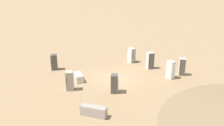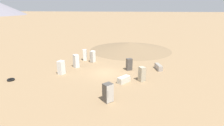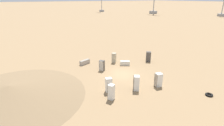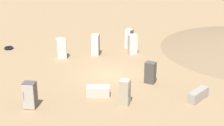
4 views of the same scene
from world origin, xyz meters
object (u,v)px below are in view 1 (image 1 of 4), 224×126
at_px(discarded_fridge_3, 94,111).
at_px(discarded_fridge_7, 182,67).
at_px(discarded_fridge_2, 79,77).
at_px(discarded_fridge_8, 115,84).
at_px(discarded_fridge_5, 170,70).
at_px(discarded_fridge_4, 150,61).
at_px(discarded_fridge_0, 54,62).
at_px(discarded_fridge_6, 70,81).
at_px(discarded_fridge_1, 131,55).
at_px(scrap_tire, 130,50).

relative_size(discarded_fridge_3, discarded_fridge_7, 1.09).
distance_m(discarded_fridge_2, discarded_fridge_7, 10.57).
distance_m(discarded_fridge_2, discarded_fridge_8, 4.35).
relative_size(discarded_fridge_3, discarded_fridge_5, 1.10).
distance_m(discarded_fridge_4, discarded_fridge_7, 3.61).
distance_m(discarded_fridge_0, discarded_fridge_6, 6.01).
distance_m(discarded_fridge_3, discarded_fridge_4, 11.45).
bearing_deg(discarded_fridge_0, discarded_fridge_4, -101.92).
bearing_deg(discarded_fridge_2, discarded_fridge_4, 6.19).
distance_m(discarded_fridge_0, discarded_fridge_3, 10.95).
bearing_deg(discarded_fridge_5, discarded_fridge_6, 159.57).
bearing_deg(discarded_fridge_2, discarded_fridge_1, 27.20).
relative_size(discarded_fridge_4, discarded_fridge_8, 1.15).
distance_m(discarded_fridge_5, scrap_tire, 11.48).
xyz_separation_m(discarded_fridge_2, discarded_fridge_3, (-3.77, -5.50, 0.01)).
relative_size(discarded_fridge_7, discarded_fridge_8, 1.11).
bearing_deg(discarded_fridge_6, discarded_fridge_4, -149.12).
height_order(discarded_fridge_6, discarded_fridge_8, discarded_fridge_6).
height_order(discarded_fridge_1, discarded_fridge_8, discarded_fridge_1).
bearing_deg(discarded_fridge_8, discarded_fridge_5, 125.53).
bearing_deg(discarded_fridge_3, discarded_fridge_7, -27.58).
relative_size(discarded_fridge_8, scrap_tire, 1.92).
bearing_deg(discarded_fridge_2, discarded_fridge_8, -56.89).
xyz_separation_m(discarded_fridge_1, discarded_fridge_6, (-10.08, -0.28, -0.03)).
height_order(discarded_fridge_3, discarded_fridge_5, discarded_fridge_5).
relative_size(discarded_fridge_3, discarded_fridge_4, 1.05).
bearing_deg(discarded_fridge_4, discarded_fridge_1, -68.48).
bearing_deg(discarded_fridge_2, discarded_fridge_5, -15.22).
height_order(discarded_fridge_0, scrap_tire, discarded_fridge_0).
height_order(discarded_fridge_4, discarded_fridge_8, discarded_fridge_4).
bearing_deg(discarded_fridge_6, discarded_fridge_0, -68.00).
xyz_separation_m(discarded_fridge_3, discarded_fridge_6, (1.86, 4.56, 0.49)).
xyz_separation_m(discarded_fridge_5, discarded_fridge_8, (-6.07, 2.29, -0.08)).
bearing_deg(discarded_fridge_7, discarded_fridge_2, 19.85).
relative_size(discarded_fridge_4, discarded_fridge_6, 1.09).
xyz_separation_m(discarded_fridge_3, discarded_fridge_8, (3.87, 1.18, 0.44)).
bearing_deg(discarded_fridge_2, discarded_fridge_7, -11.21).
bearing_deg(discarded_fridge_4, discarded_fridge_3, 43.65).
bearing_deg(discarded_fridge_6, discarded_fridge_3, 114.49).
bearing_deg(discarded_fridge_1, scrap_tire, -131.60).
relative_size(discarded_fridge_2, scrap_tire, 2.00).
bearing_deg(discarded_fridge_3, discarded_fridge_8, -2.26).
distance_m(discarded_fridge_0, discarded_fridge_5, 12.46).
xyz_separation_m(discarded_fridge_1, discarded_fridge_3, (-11.94, -4.84, -0.51)).
xyz_separation_m(discarded_fridge_4, scrap_tire, (5.30, 6.32, -0.81)).
xyz_separation_m(discarded_fridge_7, discarded_fridge_8, (-7.62, 2.88, -0.09)).
distance_m(discarded_fridge_1, discarded_fridge_3, 12.89).
bearing_deg(discarded_fridge_6, discarded_fridge_5, -168.45).
relative_size(discarded_fridge_7, scrap_tire, 2.12).
bearing_deg(discarded_fridge_5, discarded_fridge_3, -171.74).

